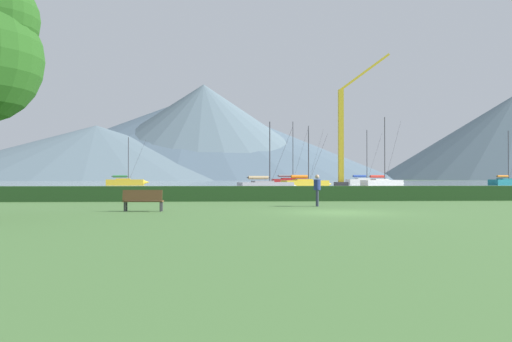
# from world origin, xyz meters

# --- Properties ---
(ground_plane) EXTENTS (1000.00, 1000.00, 0.00)m
(ground_plane) POSITION_xyz_m (0.00, 0.00, 0.00)
(ground_plane) COLOR #477038
(harbor_water) EXTENTS (320.00, 246.00, 0.00)m
(harbor_water) POSITION_xyz_m (0.00, 137.00, 0.00)
(harbor_water) COLOR #8C9EA3
(harbor_water) RESTS_ON ground_plane
(hedge_line) EXTENTS (80.00, 1.20, 0.96)m
(hedge_line) POSITION_xyz_m (0.00, 11.00, 0.48)
(hedge_line) COLOR #284C23
(hedge_line) RESTS_ON ground_plane
(sailboat_slip_0) EXTENTS (8.92, 3.94, 11.60)m
(sailboat_slip_0) POSITION_xyz_m (24.48, 83.64, 0.73)
(sailboat_slip_0) COLOR white
(sailboat_slip_0) RESTS_ON harbor_water
(sailboat_slip_1) EXTENTS (8.14, 4.38, 8.61)m
(sailboat_slip_1) POSITION_xyz_m (7.13, 53.57, 0.66)
(sailboat_slip_1) COLOR gold
(sailboat_slip_1) RESTS_ON harbor_water
(sailboat_slip_2) EXTENTS (7.41, 2.94, 11.24)m
(sailboat_slip_2) POSITION_xyz_m (10.29, 72.63, 0.63)
(sailboat_slip_2) COLOR #9E9EA3
(sailboat_slip_2) RESTS_ON harbor_water
(sailboat_slip_5) EXTENTS (9.24, 3.59, 13.96)m
(sailboat_slip_5) POSITION_xyz_m (9.56, 89.90, 0.78)
(sailboat_slip_5) COLOR red
(sailboat_slip_5) RESTS_ON harbor_water
(sailboat_slip_7) EXTENTS (8.53, 4.76, 10.93)m
(sailboat_slip_7) POSITION_xyz_m (51.30, 76.47, 0.71)
(sailboat_slip_7) COLOR #19707A
(sailboat_slip_7) RESTS_ON harbor_water
(sailboat_slip_8) EXTENTS (8.25, 4.39, 11.84)m
(sailboat_slip_8) POSITION_xyz_m (21.76, 62.98, 0.69)
(sailboat_slip_8) COLOR white
(sailboat_slip_8) RESTS_ON harbor_water
(sailboat_slip_9) EXTENTS (8.56, 3.35, 9.65)m
(sailboat_slip_9) POSITION_xyz_m (-24.83, 81.52, 0.69)
(sailboat_slip_9) COLOR gold
(sailboat_slip_9) RESTS_ON harbor_water
(sailboat_slip_10) EXTENTS (7.27, 3.73, 7.90)m
(sailboat_slip_10) POSITION_xyz_m (-0.20, 36.08, 0.59)
(sailboat_slip_10) COLOR #9E9EA3
(sailboat_slip_10) RESTS_ON harbor_water
(park_bench_near_path) EXTENTS (1.77, 0.58, 0.95)m
(park_bench_near_path) POSITION_xyz_m (-8.47, 1.29, 0.53)
(park_bench_near_path) COLOR brown
(park_bench_near_path) RESTS_ON ground_plane
(person_seated_viewer) EXTENTS (0.36, 0.57, 1.65)m
(person_seated_viewer) POSITION_xyz_m (-0.08, 4.75, 0.97)
(person_seated_viewer) COLOR #2D3347
(person_seated_viewer) RESTS_ON ground_plane
(dock_crane) EXTENTS (9.14, 2.00, 21.93)m
(dock_crane) POSITION_xyz_m (14.30, 59.91, 7.50)
(dock_crane) COLOR #333338
(dock_crane) RESTS_ON ground_plane
(distant_hill_west_ridge) EXTENTS (333.71, 333.71, 69.29)m
(distant_hill_west_ridge) POSITION_xyz_m (-31.30, 405.65, 34.65)
(distant_hill_west_ridge) COLOR #4C6070
(distant_hill_west_ridge) RESTS_ON ground_plane
(distant_hill_central_peak) EXTENTS (212.63, 212.63, 72.18)m
(distant_hill_central_peak) POSITION_xyz_m (-21.33, 361.76, 36.09)
(distant_hill_central_peak) COLOR slate
(distant_hill_central_peak) RESTS_ON ground_plane
(distant_hill_east_ridge) EXTENTS (231.42, 231.42, 36.65)m
(distant_hill_east_ridge) POSITION_xyz_m (-91.55, 323.27, 18.32)
(distant_hill_east_ridge) COLOR slate
(distant_hill_east_ridge) RESTS_ON ground_plane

